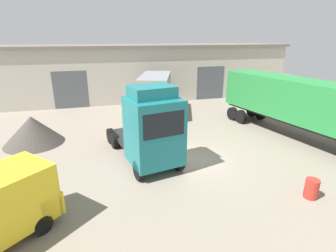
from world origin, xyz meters
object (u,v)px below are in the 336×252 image
at_px(tractor_unit_teal, 151,130).
at_px(oil_drum, 312,189).
at_px(container_trailer_green, 302,102).
at_px(box_truck_orange, 154,95).
at_px(gravel_pile, 33,130).

height_order(tractor_unit_teal, oil_drum, tractor_unit_teal).
bearing_deg(container_trailer_green, box_truck_orange, -143.18).
height_order(tractor_unit_teal, gravel_pile, tractor_unit_teal).
bearing_deg(tractor_unit_teal, gravel_pile, -138.64).
bearing_deg(gravel_pile, oil_drum, -38.01).
bearing_deg(tractor_unit_teal, container_trailer_green, 85.91).
bearing_deg(oil_drum, gravel_pile, 141.99).
height_order(box_truck_orange, oil_drum, box_truck_orange).
bearing_deg(box_truck_orange, container_trailer_green, 67.26).
xyz_separation_m(container_trailer_green, oil_drum, (-4.44, -6.08, -2.13)).
xyz_separation_m(box_truck_orange, gravel_pile, (-8.95, -3.48, -1.08)).
xyz_separation_m(box_truck_orange, oil_drum, (3.87, -13.50, -1.56)).
bearing_deg(container_trailer_green, oil_drum, -47.54).
relative_size(gravel_pile, oil_drum, 4.28).
relative_size(box_truck_orange, oil_drum, 9.37).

